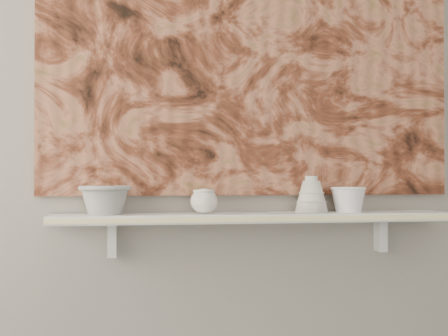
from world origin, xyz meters
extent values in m
plane|color=gray|center=(0.00, 1.60, 1.35)|extent=(3.60, 0.00, 3.60)
cube|color=white|center=(0.00, 1.51, 0.92)|extent=(1.40, 0.18, 0.03)
cube|color=#F8EFA5|center=(0.00, 1.41, 0.92)|extent=(1.40, 0.01, 0.02)
cube|color=white|center=(-0.49, 1.57, 0.84)|extent=(0.03, 0.06, 0.12)
cube|color=white|center=(0.49, 1.57, 0.84)|extent=(0.03, 0.06, 0.12)
cube|color=brown|center=(0.00, 1.59, 1.54)|extent=(1.50, 0.02, 1.10)
cube|color=black|center=(0.45, 1.57, 1.23)|extent=(0.09, 0.00, 0.08)
camera|label=1|loc=(-0.47, -0.61, 1.06)|focal=50.00mm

